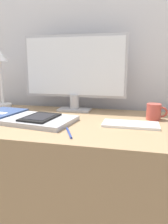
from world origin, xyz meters
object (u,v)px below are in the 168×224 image
(monitor, at_px, (74,70))
(laptop, at_px, (40,120))
(pen, at_px, (69,133))
(keyboard, at_px, (130,124))
(notebook, at_px, (2,114))
(desk_lamp, at_px, (0,68))
(coffee_mug, at_px, (154,112))
(ereader, at_px, (40,117))

(monitor, distance_m, laptop, 0.41)
(monitor, height_order, pen, monitor)
(monitor, xyz_separation_m, keyboard, (0.35, -0.28, -0.24))
(pen, bearing_deg, laptop, 144.10)
(keyboard, height_order, notebook, notebook)
(desk_lamp, bearing_deg, pen, -37.33)
(notebook, bearing_deg, coffee_mug, 8.31)
(keyboard, bearing_deg, notebook, 177.53)
(monitor, relative_size, desk_lamp, 1.66)
(laptop, relative_size, ereader, 1.67)
(monitor, relative_size, coffee_mug, 5.92)
(laptop, distance_m, pen, 0.24)
(notebook, xyz_separation_m, pen, (0.46, -0.22, -0.01))
(coffee_mug, xyz_separation_m, pen, (-0.36, -0.34, -0.04))
(ereader, distance_m, pen, 0.24)
(ereader, distance_m, desk_lamp, 0.59)
(keyboard, height_order, pen, keyboard)
(desk_lamp, relative_size, pen, 2.98)
(pen, bearing_deg, keyboard, 37.07)
(monitor, height_order, coffee_mug, monitor)
(monitor, relative_size, pen, 4.94)
(monitor, height_order, laptop, monitor)
(coffee_mug, height_order, pen, coffee_mug)
(coffee_mug, bearing_deg, desk_lamp, 172.02)
(keyboard, distance_m, notebook, 0.71)
(keyboard, relative_size, coffee_mug, 2.44)
(laptop, xyz_separation_m, notebook, (-0.27, 0.08, 0.00))
(notebook, bearing_deg, keyboard, -2.47)
(monitor, xyz_separation_m, pen, (0.11, -0.46, -0.25))
(keyboard, distance_m, laptop, 0.45)
(pen, bearing_deg, desk_lamp, 142.67)
(ereader, bearing_deg, laptop, 135.70)
(keyboard, height_order, coffee_mug, coffee_mug)
(notebook, bearing_deg, pen, -25.18)
(laptop, distance_m, coffee_mug, 0.59)
(ereader, height_order, coffee_mug, coffee_mug)
(coffee_mug, bearing_deg, notebook, -171.69)
(ereader, height_order, notebook, ereader)
(laptop, xyz_separation_m, ereader, (0.00, -0.00, 0.02))
(desk_lamp, distance_m, notebook, 0.39)
(notebook, relative_size, pen, 2.04)
(notebook, bearing_deg, laptop, -15.80)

